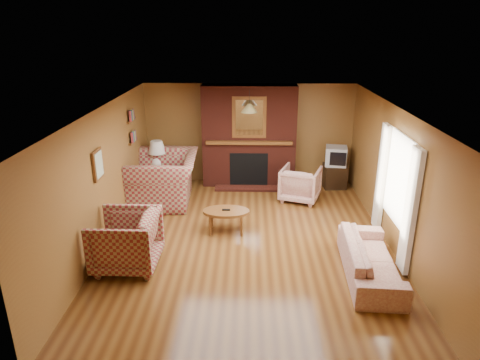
{
  "coord_description": "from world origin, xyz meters",
  "views": [
    {
      "loc": [
        0.0,
        -6.88,
        3.72
      ],
      "look_at": [
        -0.16,
        0.6,
        0.97
      ],
      "focal_mm": 32.0,
      "sensor_mm": 36.0,
      "label": 1
    }
  ],
  "objects_px": {
    "crt_tv": "(336,156)",
    "tv_stand": "(334,176)",
    "side_table": "(159,180)",
    "plaid_loveseat": "(164,179)",
    "floral_sofa": "(370,259)",
    "coffee_table": "(226,213)",
    "floral_armchair": "(300,184)",
    "plaid_armchair": "(126,241)",
    "fireplace": "(249,137)",
    "table_lamp": "(157,153)"
  },
  "relations": [
    {
      "from": "coffee_table",
      "to": "fireplace",
      "type": "bearing_deg",
      "value": 80.88
    },
    {
      "from": "crt_tv",
      "to": "tv_stand",
      "type": "bearing_deg",
      "value": 90.0
    },
    {
      "from": "plaid_armchair",
      "to": "table_lamp",
      "type": "xyz_separation_m",
      "value": [
        -0.15,
        3.32,
        0.46
      ]
    },
    {
      "from": "side_table",
      "to": "coffee_table",
      "type": "bearing_deg",
      "value": -50.69
    },
    {
      "from": "plaid_loveseat",
      "to": "side_table",
      "type": "xyz_separation_m",
      "value": [
        -0.25,
        0.61,
        -0.25
      ]
    },
    {
      "from": "floral_sofa",
      "to": "coffee_table",
      "type": "height_order",
      "value": "floral_sofa"
    },
    {
      "from": "side_table",
      "to": "plaid_loveseat",
      "type": "bearing_deg",
      "value": -67.8
    },
    {
      "from": "plaid_armchair",
      "to": "tv_stand",
      "type": "bearing_deg",
      "value": 133.21
    },
    {
      "from": "plaid_loveseat",
      "to": "fireplace",
      "type": "bearing_deg",
      "value": 118.85
    },
    {
      "from": "fireplace",
      "to": "floral_armchair",
      "type": "distance_m",
      "value": 1.71
    },
    {
      "from": "coffee_table",
      "to": "table_lamp",
      "type": "relative_size",
      "value": 1.31
    },
    {
      "from": "side_table",
      "to": "plaid_armchair",
      "type": "bearing_deg",
      "value": -87.41
    },
    {
      "from": "floral_sofa",
      "to": "side_table",
      "type": "xyz_separation_m",
      "value": [
        -4.0,
        3.49,
        -0.01
      ]
    },
    {
      "from": "floral_armchair",
      "to": "tv_stand",
      "type": "distance_m",
      "value": 1.21
    },
    {
      "from": "table_lamp",
      "to": "crt_tv",
      "type": "xyz_separation_m",
      "value": [
        4.15,
        0.34,
        -0.14
      ]
    },
    {
      "from": "tv_stand",
      "to": "table_lamp",
      "type": "bearing_deg",
      "value": -178.84
    },
    {
      "from": "fireplace",
      "to": "floral_armchair",
      "type": "height_order",
      "value": "fireplace"
    },
    {
      "from": "plaid_armchair",
      "to": "floral_armchair",
      "type": "xyz_separation_m",
      "value": [
        3.1,
        2.87,
        -0.09
      ]
    },
    {
      "from": "floral_armchair",
      "to": "coffee_table",
      "type": "relative_size",
      "value": 0.95
    },
    {
      "from": "coffee_table",
      "to": "crt_tv",
      "type": "xyz_separation_m",
      "value": [
        2.47,
        2.4,
        0.4
      ]
    },
    {
      "from": "tv_stand",
      "to": "side_table",
      "type": "bearing_deg",
      "value": -178.84
    },
    {
      "from": "plaid_loveseat",
      "to": "floral_armchair",
      "type": "bearing_deg",
      "value": 90.06
    },
    {
      "from": "fireplace",
      "to": "floral_armchair",
      "type": "relative_size",
      "value": 2.9
    },
    {
      "from": "coffee_table",
      "to": "tv_stand",
      "type": "height_order",
      "value": "tv_stand"
    },
    {
      "from": "fireplace",
      "to": "plaid_armchair",
      "type": "xyz_separation_m",
      "value": [
        -1.95,
        -3.85,
        -0.72
      ]
    },
    {
      "from": "plaid_armchair",
      "to": "side_table",
      "type": "xyz_separation_m",
      "value": [
        -0.15,
        3.32,
        -0.19
      ]
    },
    {
      "from": "floral_sofa",
      "to": "side_table",
      "type": "bearing_deg",
      "value": 52.63
    },
    {
      "from": "coffee_table",
      "to": "plaid_loveseat",
      "type": "bearing_deg",
      "value": 134.8
    },
    {
      "from": "crt_tv",
      "to": "plaid_armchair",
      "type": "bearing_deg",
      "value": -137.51
    },
    {
      "from": "floral_sofa",
      "to": "table_lamp",
      "type": "xyz_separation_m",
      "value": [
        -4.0,
        3.49,
        0.64
      ]
    },
    {
      "from": "floral_sofa",
      "to": "floral_armchair",
      "type": "distance_m",
      "value": 3.13
    },
    {
      "from": "coffee_table",
      "to": "floral_armchair",
      "type": "bearing_deg",
      "value": 45.72
    },
    {
      "from": "coffee_table",
      "to": "crt_tv",
      "type": "relative_size",
      "value": 1.58
    },
    {
      "from": "plaid_loveseat",
      "to": "plaid_armchair",
      "type": "distance_m",
      "value": 2.71
    },
    {
      "from": "tv_stand",
      "to": "floral_sofa",
      "type": "bearing_deg",
      "value": -95.89
    },
    {
      "from": "plaid_armchair",
      "to": "table_lamp",
      "type": "bearing_deg",
      "value": -176.74
    },
    {
      "from": "fireplace",
      "to": "side_table",
      "type": "xyz_separation_m",
      "value": [
        -2.1,
        -0.53,
        -0.91
      ]
    },
    {
      "from": "fireplace",
      "to": "table_lamp",
      "type": "bearing_deg",
      "value": -165.71
    },
    {
      "from": "plaid_loveseat",
      "to": "plaid_armchair",
      "type": "xyz_separation_m",
      "value": [
        -0.1,
        -2.71,
        -0.07
      ]
    },
    {
      "from": "plaid_loveseat",
      "to": "floral_sofa",
      "type": "height_order",
      "value": "plaid_loveseat"
    },
    {
      "from": "floral_armchair",
      "to": "coffee_table",
      "type": "xyz_separation_m",
      "value": [
        -1.56,
        -1.6,
        0.01
      ]
    },
    {
      "from": "plaid_loveseat",
      "to": "plaid_armchair",
      "type": "height_order",
      "value": "plaid_loveseat"
    },
    {
      "from": "table_lamp",
      "to": "coffee_table",
      "type": "bearing_deg",
      "value": -50.69
    },
    {
      "from": "fireplace",
      "to": "plaid_armchair",
      "type": "relative_size",
      "value": 2.36
    },
    {
      "from": "floral_armchair",
      "to": "crt_tv",
      "type": "bearing_deg",
      "value": -118.93
    },
    {
      "from": "plaid_loveseat",
      "to": "floral_sofa",
      "type": "distance_m",
      "value": 4.73
    },
    {
      "from": "fireplace",
      "to": "tv_stand",
      "type": "bearing_deg",
      "value": -5.15
    },
    {
      "from": "floral_armchair",
      "to": "tv_stand",
      "type": "bearing_deg",
      "value": -118.73
    },
    {
      "from": "plaid_armchair",
      "to": "fireplace",
      "type": "bearing_deg",
      "value": 153.84
    },
    {
      "from": "coffee_table",
      "to": "table_lamp",
      "type": "height_order",
      "value": "table_lamp"
    }
  ]
}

